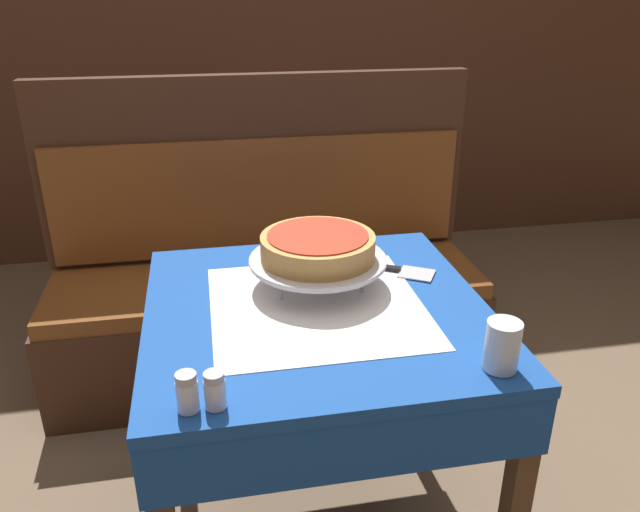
# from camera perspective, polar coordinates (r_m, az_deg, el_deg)

# --- Properties ---
(dining_table_front) EXTENTS (0.83, 0.83, 0.75)m
(dining_table_front) POSITION_cam_1_polar(r_m,az_deg,el_deg) (1.58, -0.28, -7.86)
(dining_table_front) COLOR #194799
(dining_table_front) RESTS_ON ground_plane
(dining_table_rear) EXTENTS (0.74, 0.74, 0.74)m
(dining_table_rear) POSITION_cam_1_polar(r_m,az_deg,el_deg) (3.09, -3.94, 8.22)
(dining_table_rear) COLOR red
(dining_table_rear) RESTS_ON ground_plane
(booth_bench) EXTENTS (1.66, 0.51, 1.16)m
(booth_bench) POSITION_cam_1_polar(r_m,az_deg,el_deg) (2.48, -4.86, -3.65)
(booth_bench) COLOR #3D2316
(booth_bench) RESTS_ON ground_plane
(back_wall_panel) EXTENTS (6.00, 0.04, 2.40)m
(back_wall_panel) POSITION_cam_1_polar(r_m,az_deg,el_deg) (3.51, -7.16, 19.30)
(back_wall_panel) COLOR #4C2D1E
(back_wall_panel) RESTS_ON ground_plane
(pizza_pan_stand) EXTENTS (0.35, 0.35, 0.08)m
(pizza_pan_stand) POSITION_cam_1_polar(r_m,az_deg,el_deg) (1.59, -0.20, -0.48)
(pizza_pan_stand) COLOR #ADADB2
(pizza_pan_stand) RESTS_ON dining_table_front
(deep_dish_pizza) EXTENTS (0.29, 0.29, 0.06)m
(deep_dish_pizza) POSITION_cam_1_polar(r_m,az_deg,el_deg) (1.58, -0.20, 0.91)
(deep_dish_pizza) COLOR #C68E47
(deep_dish_pizza) RESTS_ON pizza_pan_stand
(pizza_server) EXTENTS (0.25, 0.18, 0.01)m
(pizza_server) POSITION_cam_1_polar(r_m,az_deg,el_deg) (1.72, 6.28, -1.15)
(pizza_server) COLOR #BCBCC1
(pizza_server) RESTS_ON dining_table_front
(water_glass_near) EXTENTS (0.07, 0.07, 0.11)m
(water_glass_near) POSITION_cam_1_polar(r_m,az_deg,el_deg) (1.32, 16.32, -7.87)
(water_glass_near) COLOR silver
(water_glass_near) RESTS_ON dining_table_front
(salt_shaker) EXTENTS (0.04, 0.04, 0.08)m
(salt_shaker) POSITION_cam_1_polar(r_m,az_deg,el_deg) (1.19, -12.05, -12.09)
(salt_shaker) COLOR silver
(salt_shaker) RESTS_ON dining_table_front
(pepper_shaker) EXTENTS (0.04, 0.04, 0.07)m
(pepper_shaker) POSITION_cam_1_polar(r_m,az_deg,el_deg) (1.19, -9.59, -12.01)
(pepper_shaker) COLOR silver
(pepper_shaker) RESTS_ON dining_table_front
(condiment_caddy) EXTENTS (0.15, 0.15, 0.16)m
(condiment_caddy) POSITION_cam_1_polar(r_m,az_deg,el_deg) (3.06, -5.60, 10.66)
(condiment_caddy) COLOR black
(condiment_caddy) RESTS_ON dining_table_rear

